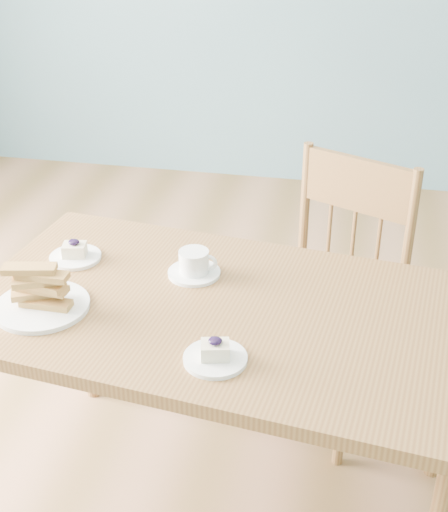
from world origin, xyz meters
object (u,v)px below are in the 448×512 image
object	(u,v)px
cheesecake_plate_near	(215,355)
biscotti_plate	(40,294)
cheesecake_plate_far	(75,254)
dining_table	(221,329)
dining_chair	(330,296)
coffee_cup	(194,265)

from	to	relation	value
cheesecake_plate_near	biscotti_plate	world-z (taller)	biscotti_plate
cheesecake_plate_far	biscotti_plate	bearing A→B (deg)	-86.93
dining_table	cheesecake_plate_near	distance (m)	0.25
dining_table	cheesecake_plate_near	world-z (taller)	cheesecake_plate_near
dining_chair	coffee_cup	xyz separation A→B (m)	(-0.37, -0.35, 0.27)
coffee_cup	biscotti_plate	bearing A→B (deg)	-145.70
cheesecake_plate_near	biscotti_plate	distance (m)	0.50
dining_table	biscotti_plate	bearing A→B (deg)	-160.14
dining_table	cheesecake_plate_far	distance (m)	0.50
dining_chair	cheesecake_plate_far	xyz separation A→B (m)	(-0.73, -0.33, 0.26)
cheesecake_plate_near	cheesecake_plate_far	xyz separation A→B (m)	(-0.50, 0.39, -0.00)
cheesecake_plate_far	cheesecake_plate_near	bearing A→B (deg)	-38.03
dining_chair	biscotti_plate	size ratio (longest dim) A/B	3.74
biscotti_plate	dining_chair	bearing A→B (deg)	39.78
dining_table	coffee_cup	xyz separation A→B (m)	(-0.10, 0.14, 0.10)
cheesecake_plate_near	cheesecake_plate_far	world-z (taller)	same
coffee_cup	cheesecake_plate_near	bearing A→B (deg)	-70.66
dining_chair	biscotti_plate	xyz separation A→B (m)	(-0.72, -0.60, 0.29)
coffee_cup	cheesecake_plate_far	bearing A→B (deg)	176.08
dining_table	dining_chair	size ratio (longest dim) A/B	1.54
dining_table	cheesecake_plate_near	size ratio (longest dim) A/B	9.40
biscotti_plate	cheesecake_plate_near	bearing A→B (deg)	-14.61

